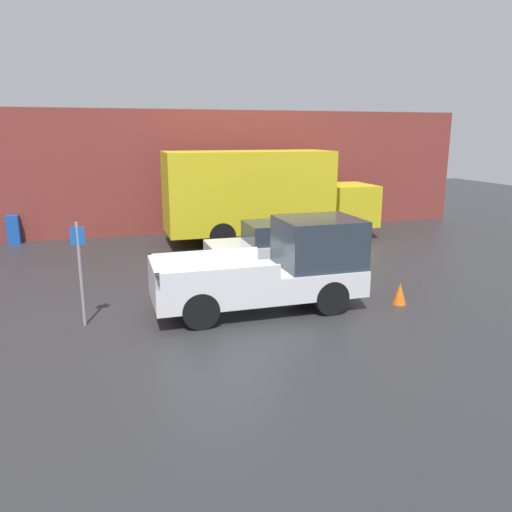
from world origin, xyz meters
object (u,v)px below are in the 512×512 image
car (285,245)px  delivery_truck (262,194)px  newspaper_box (13,229)px  traffic_cone (400,293)px  parking_sign (80,268)px  pickup_truck (279,268)px

car → delivery_truck: size_ratio=0.57×
delivery_truck → newspaper_box: 9.86m
car → newspaper_box: bearing=143.8°
car → traffic_cone: size_ratio=8.66×
car → parking_sign: (-5.98, -3.34, 0.56)m
delivery_truck → traffic_cone: size_ratio=15.27×
pickup_truck → traffic_cone: 3.18m
pickup_truck → newspaper_box: size_ratio=4.55×
delivery_truck → parking_sign: 10.06m
car → newspaper_box: (-8.92, 6.52, -0.22)m
pickup_truck → parking_sign: 4.60m
delivery_truck → parking_sign: (-6.57, -7.61, -0.56)m
parking_sign → newspaper_box: parking_sign is taller
traffic_cone → delivery_truck: bearing=97.1°
car → traffic_cone: bearing=-68.3°
car → newspaper_box: car is taller
car → traffic_cone: car is taller
car → delivery_truck: delivery_truck is taller
delivery_truck → traffic_cone: (1.04, -8.35, -1.62)m
car → parking_sign: 6.87m
pickup_truck → car: bearing=68.0°
pickup_truck → car: size_ratio=1.05×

